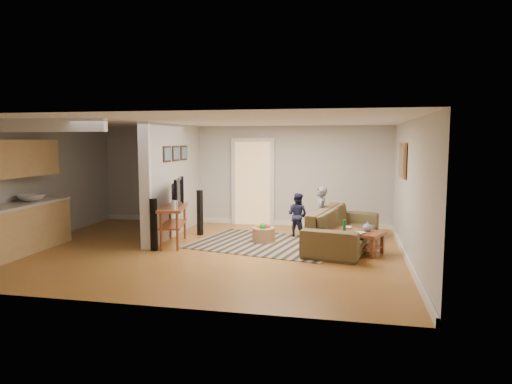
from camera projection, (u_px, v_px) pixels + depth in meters
ground at (207, 251)px, 8.88m from camera, size 7.50×7.50×0.00m
room_shell at (162, 174)px, 9.34m from camera, size 7.54×6.02×2.52m
area_rug at (267, 243)px, 9.48m from camera, size 3.36×2.76×0.01m
sofa at (343, 247)px, 9.21m from camera, size 1.53×2.79×0.77m
coffee_table at (355, 235)px, 8.72m from camera, size 1.24×1.02×0.64m
tv_console at (174, 210)px, 9.34m from camera, size 0.74×1.34×1.09m
speaker_left at (154, 225)px, 8.82m from camera, size 0.12×0.12×1.02m
speaker_right at (200, 213)px, 10.30m from camera, size 0.13×0.13×1.03m
toy_basket at (264, 234)px, 9.61m from camera, size 0.47×0.47×0.42m
child at (320, 243)px, 9.59m from camera, size 0.29×0.44×1.18m
toddler at (297, 237)px, 10.16m from camera, size 0.59×0.54×0.99m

